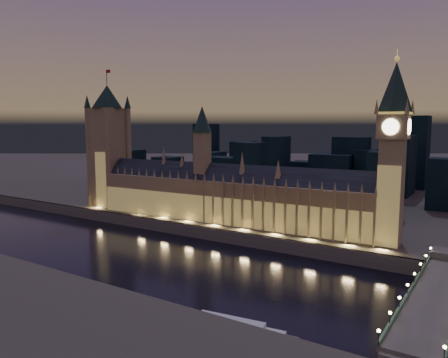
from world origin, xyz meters
The scene contains 9 objects.
ground_plane centered at (0.00, 0.00, 0.00)m, with size 2000.00×2000.00×0.00m, color black.
north_bank centered at (0.00, 520.00, 4.00)m, with size 2000.00×960.00×8.00m, color #3E3F2D.
embankment_wall centered at (0.00, 41.00, 4.00)m, with size 2000.00×2.50×8.00m, color #4B5640.
palace_of_westminster centered at (1.70, 61.74, 26.37)m, with size 202.00×28.74×78.00m.
victoria_tower centered at (-110.00, 61.91, 61.56)m, with size 31.68×31.68×108.52m.
elizabeth_tower centered at (108.00, 61.92, 66.15)m, with size 18.00×18.00×104.45m.
westminster_bridge centered at (140.34, -3.45, 5.99)m, with size 17.91×113.00×15.90m.
river_boat centered at (80.34, -58.00, 1.56)m, with size 49.08×17.37×4.50m.
city_backdrop centered at (38.10, 248.81, 30.93)m, with size 472.92×215.63×74.43m.
Camera 1 is at (158.84, -182.86, 73.22)m, focal length 35.00 mm.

